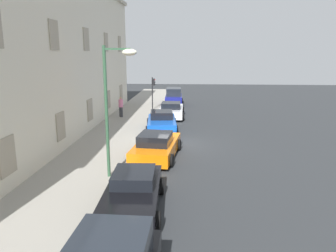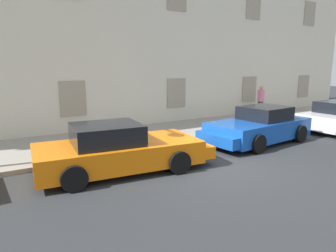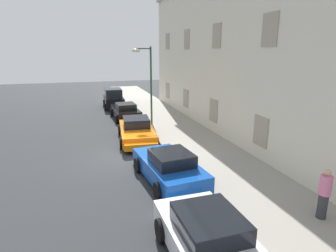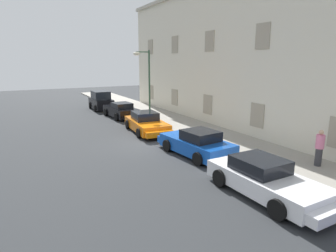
# 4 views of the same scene
# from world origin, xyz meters

# --- Properties ---
(ground_plane) EXTENTS (80.00, 80.00, 0.00)m
(ground_plane) POSITION_xyz_m (0.00, 0.00, 0.00)
(ground_plane) COLOR #2B2D30
(sidewalk) EXTENTS (60.00, 4.12, 0.14)m
(sidewalk) POSITION_xyz_m (0.00, 4.22, 0.07)
(sidewalk) COLOR gray
(sidewalk) RESTS_ON ground
(building_facade) EXTENTS (32.74, 4.88, 10.64)m
(building_facade) POSITION_xyz_m (0.00, 8.47, 5.33)
(building_facade) COLOR beige
(building_facade) RESTS_ON ground
(sportscar_yellow_flank) EXTENTS (5.14, 2.56, 1.38)m
(sportscar_yellow_flank) POSITION_xyz_m (-2.56, 1.03, 0.60)
(sportscar_yellow_flank) COLOR orange
(sportscar_yellow_flank) RESTS_ON ground
(sportscar_white_middle) EXTENTS (4.84, 2.49, 1.40)m
(sportscar_white_middle) POSITION_xyz_m (3.12, 1.26, 0.61)
(sportscar_white_middle) COLOR #144CB2
(sportscar_white_middle) RESTS_ON ground
(pedestrian_admiring) EXTENTS (0.54, 0.54, 1.72)m
(pedestrian_admiring) POSITION_xyz_m (7.66, 5.15, 1.01)
(pedestrian_admiring) COLOR #333338
(pedestrian_admiring) RESTS_ON sidewalk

